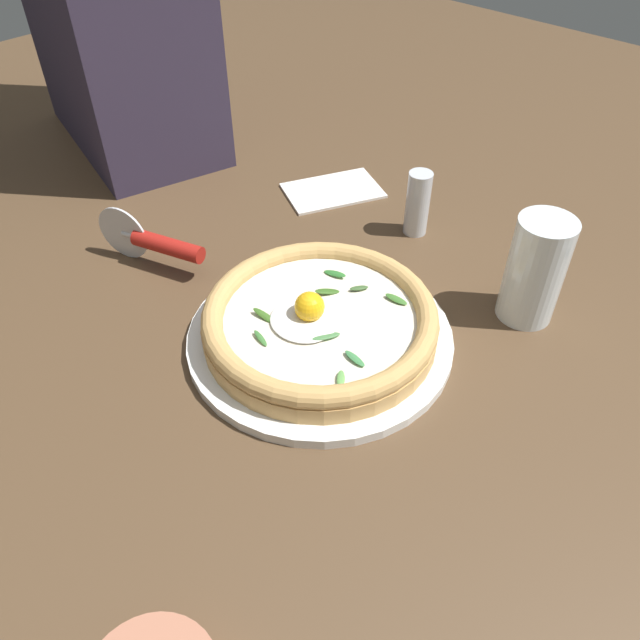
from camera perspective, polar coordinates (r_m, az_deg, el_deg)
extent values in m
cube|color=brown|center=(0.71, -0.90, -2.89)|extent=(2.40, 2.40, 0.03)
cylinder|color=white|center=(0.69, 0.00, -1.58)|extent=(0.30, 0.30, 0.01)
cylinder|color=tan|center=(0.68, 0.00, -0.60)|extent=(0.26, 0.26, 0.02)
torus|color=tan|center=(0.67, 0.00, 0.42)|extent=(0.26, 0.26, 0.02)
cylinder|color=#EDE3CA|center=(0.68, 0.00, 0.17)|extent=(0.21, 0.21, 0.00)
ellipsoid|color=white|center=(0.67, -1.61, 0.08)|extent=(0.08, 0.07, 0.01)
sphere|color=yellow|center=(0.66, -1.22, 1.12)|extent=(0.03, 0.03, 0.03)
ellipsoid|color=#5E9D4B|center=(0.61, 1.92, -5.42)|extent=(0.02, 0.02, 0.00)
ellipsoid|color=#3D8147|center=(0.63, 3.21, -3.54)|extent=(0.03, 0.01, 0.01)
ellipsoid|color=#3C7535|center=(0.65, -5.48, -1.66)|extent=(0.03, 0.01, 0.01)
ellipsoid|color=#3A5C2E|center=(0.71, 3.60, 2.94)|extent=(0.02, 0.02, 0.00)
ellipsoid|color=#327A31|center=(0.73, 1.37, 4.27)|extent=(0.03, 0.02, 0.01)
ellipsoid|color=#335C1E|center=(0.70, 0.68, 2.64)|extent=(0.02, 0.03, 0.01)
ellipsoid|color=#3E752D|center=(0.70, 7.01, 1.92)|extent=(0.03, 0.01, 0.01)
ellipsoid|color=#396420|center=(0.67, -5.04, 0.34)|extent=(0.03, 0.01, 0.01)
ellipsoid|color=#498047|center=(0.65, 0.56, -1.50)|extent=(0.02, 0.03, 0.01)
cylinder|color=silver|center=(0.84, -17.62, 7.63)|extent=(0.07, 0.03, 0.07)
cylinder|color=silver|center=(0.83, -17.08, 7.48)|extent=(0.02, 0.01, 0.01)
cylinder|color=#AE1E17|center=(0.80, -13.79, 6.61)|extent=(0.10, 0.05, 0.02)
cylinder|color=silver|center=(0.73, 19.14, 4.34)|extent=(0.06, 0.06, 0.13)
cylinder|color=#DFD283|center=(0.75, 18.52, 2.17)|extent=(0.06, 0.06, 0.06)
cube|color=white|center=(0.95, 1.18, 11.89)|extent=(0.14, 0.17, 0.01)
cylinder|color=silver|center=(0.85, 8.95, 10.52)|extent=(0.03, 0.03, 0.09)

